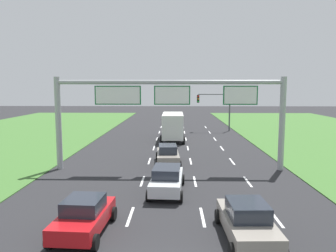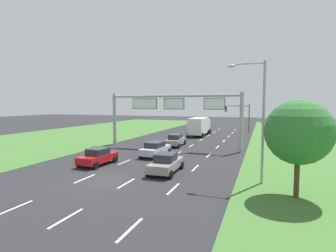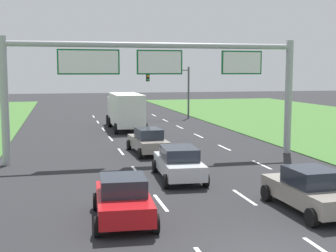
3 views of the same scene
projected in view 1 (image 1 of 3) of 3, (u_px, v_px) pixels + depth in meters
lane_dashes_inner_left at (142, 181)px, 21.82m from camera, size 0.14×62.40×0.01m
lane_dashes_inner_right at (195, 181)px, 21.75m from camera, size 0.14×62.40×0.01m
lane_dashes_slip at (248, 182)px, 21.67m from camera, size 0.14×62.40×0.01m
car_near_red at (167, 179)px, 19.42m from camera, size 2.21×4.55×1.57m
car_lead_silver at (168, 154)px, 26.61m from camera, size 2.18×4.57×1.59m
car_mid_lane at (84, 216)px, 13.96m from camera, size 2.24×4.08×1.55m
car_far_ahead at (247, 221)px, 13.37m from camera, size 2.18×4.40×1.60m
box_truck at (173, 125)px, 39.24m from camera, size 2.70×8.50×3.17m
sign_gantry at (170, 104)px, 24.37m from camera, size 17.24×0.44×7.00m
traffic_light_mast at (216, 104)px, 46.60m from camera, size 4.76×0.49×5.60m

